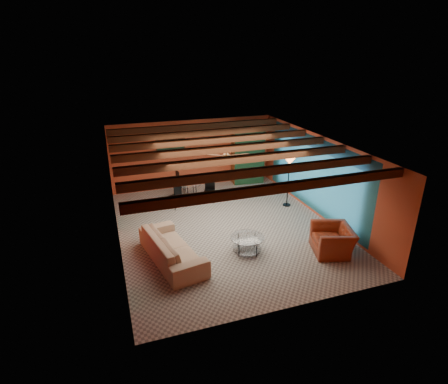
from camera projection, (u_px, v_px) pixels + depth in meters
name	position (u px, v px, depth m)	size (l,w,h in m)	color
room	(225.00, 155.00, 10.63)	(6.52, 8.01, 2.71)	#9C958B
sofa	(172.00, 248.00, 9.57)	(2.57, 1.01, 0.75)	tan
armchair	(332.00, 240.00, 9.97)	(1.15, 1.01, 0.75)	maroon
coffee_table	(247.00, 244.00, 10.00)	(0.94, 0.94, 0.48)	white
dining_table	(189.00, 189.00, 13.24)	(1.87, 1.87, 0.97)	white
armoire	(247.00, 157.00, 14.92)	(1.22, 0.60, 2.14)	brown
floor_lamp	(288.00, 182.00, 12.71)	(0.36, 0.36, 1.78)	black
ceiling_fan	(226.00, 156.00, 10.53)	(1.50, 1.50, 0.44)	#472614
painting	(171.00, 149.00, 14.00)	(1.05, 0.03, 0.65)	black
potted_plant	(248.00, 125.00, 14.42)	(0.47, 0.40, 0.52)	#26661E
vase	(188.00, 173.00, 13.02)	(0.19, 0.19, 0.20)	orange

